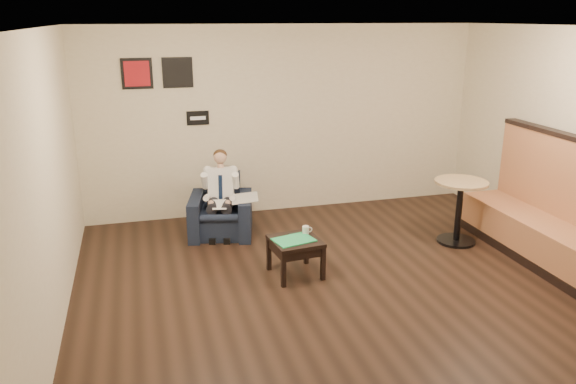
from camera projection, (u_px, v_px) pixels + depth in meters
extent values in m
plane|color=black|center=(356.00, 295.00, 6.11)|extent=(6.00, 6.00, 0.00)
cube|color=#EFE5C3|center=(285.00, 120.00, 8.45)|extent=(6.00, 0.02, 2.80)
cube|color=#EFE5C3|center=(44.00, 195.00, 4.93)|extent=(0.02, 6.00, 2.80)
cube|color=white|center=(367.00, 27.00, 5.27)|extent=(6.00, 6.00, 0.02)
cube|color=black|center=(198.00, 118.00, 8.08)|extent=(0.32, 0.02, 0.20)
cube|color=#B5161E|center=(137.00, 74.00, 7.68)|extent=(0.42, 0.03, 0.42)
cube|color=black|center=(178.00, 73.00, 7.82)|extent=(0.42, 0.03, 0.42)
cube|color=black|center=(221.00, 206.00, 7.71)|extent=(1.00, 1.00, 0.81)
cube|color=white|center=(219.00, 205.00, 7.50)|extent=(0.22, 0.29, 0.01)
cube|color=silver|center=(245.00, 198.00, 7.59)|extent=(0.42, 0.49, 0.01)
cube|color=black|center=(295.00, 257.00, 6.53)|extent=(0.60, 0.60, 0.44)
cube|color=#26BE6A|center=(294.00, 240.00, 6.43)|extent=(0.51, 0.42, 0.01)
cylinder|color=white|center=(306.00, 230.00, 6.62)|extent=(0.09, 0.09, 0.09)
cube|color=black|center=(294.00, 234.00, 6.62)|extent=(0.14, 0.08, 0.01)
cube|color=#AE6D43|center=(561.00, 207.00, 6.60)|extent=(0.71, 2.97, 1.52)
cylinder|color=tan|center=(459.00, 212.00, 7.42)|extent=(0.84, 0.84, 0.86)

